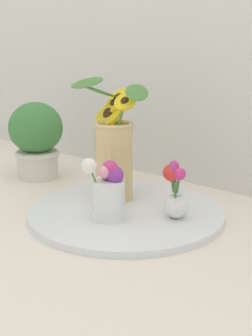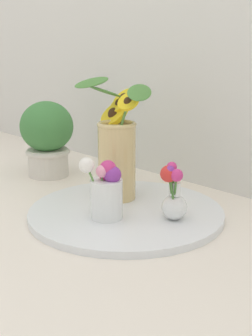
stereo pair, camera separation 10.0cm
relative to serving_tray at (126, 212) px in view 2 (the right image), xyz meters
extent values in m
plane|color=silver|center=(0.02, -0.10, -0.01)|extent=(6.00, 6.00, 0.00)
cylinder|color=silver|center=(0.00, 0.00, 0.00)|extent=(0.51, 0.51, 0.02)
cylinder|color=#D1B77A|center=(-0.08, 0.05, 0.11)|extent=(0.10, 0.10, 0.20)
torus|color=#D1B77A|center=(-0.08, 0.05, 0.22)|extent=(0.11, 0.11, 0.01)
cylinder|color=#568E42|center=(-0.10, 0.08, 0.16)|extent=(0.06, 0.06, 0.20)
cylinder|color=yellow|center=(-0.13, 0.10, 0.26)|extent=(0.08, 0.06, 0.07)
sphere|color=#382314|center=(-0.13, 0.10, 0.26)|extent=(0.03, 0.03, 0.03)
cylinder|color=#568E42|center=(-0.08, 0.05, 0.17)|extent=(0.04, 0.05, 0.21)
cylinder|color=yellow|center=(-0.06, 0.07, 0.28)|extent=(0.07, 0.05, 0.06)
sphere|color=#382314|center=(-0.06, 0.07, 0.28)|extent=(0.03, 0.03, 0.03)
cylinder|color=#568E42|center=(-0.11, 0.09, 0.17)|extent=(0.04, 0.06, 0.21)
cylinder|color=yellow|center=(-0.13, 0.12, 0.28)|extent=(0.08, 0.06, 0.06)
sphere|color=#382314|center=(-0.13, 0.12, 0.28)|extent=(0.03, 0.03, 0.03)
cylinder|color=#568E42|center=(-0.12, 0.07, 0.14)|extent=(0.04, 0.04, 0.17)
cylinder|color=yellow|center=(-0.14, 0.09, 0.23)|extent=(0.10, 0.07, 0.09)
sphere|color=#382314|center=(-0.14, 0.09, 0.23)|extent=(0.04, 0.04, 0.04)
ellipsoid|color=#477F38|center=(-0.16, 0.03, 0.32)|extent=(0.09, 0.14, 0.03)
ellipsoid|color=#477F38|center=(-0.15, 0.07, 0.30)|extent=(0.07, 0.11, 0.04)
ellipsoid|color=#477F38|center=(-0.03, 0.08, 0.30)|extent=(0.12, 0.15, 0.05)
cylinder|color=white|center=(0.01, -0.08, 0.06)|extent=(0.08, 0.08, 0.10)
cylinder|color=#568E42|center=(0.02, -0.08, 0.07)|extent=(0.01, 0.02, 0.10)
sphere|color=purple|center=(0.02, -0.07, 0.12)|extent=(0.04, 0.04, 0.04)
cylinder|color=#568E42|center=(0.02, -0.07, 0.08)|extent=(0.02, 0.01, 0.10)
sphere|color=#C6337A|center=(0.01, -0.07, 0.14)|extent=(0.04, 0.04, 0.04)
cylinder|color=#568E42|center=(0.01, -0.09, 0.08)|extent=(0.01, 0.01, 0.10)
sphere|color=pink|center=(0.01, -0.09, 0.13)|extent=(0.03, 0.03, 0.03)
cylinder|color=#568E42|center=(0.00, -0.07, 0.08)|extent=(0.01, 0.01, 0.07)
sphere|color=#C6337A|center=(0.00, -0.07, 0.12)|extent=(0.03, 0.03, 0.03)
cylinder|color=#568E42|center=(0.00, -0.10, 0.09)|extent=(0.03, 0.04, 0.12)
sphere|color=white|center=(-0.01, -0.12, 0.15)|extent=(0.04, 0.04, 0.04)
sphere|color=white|center=(0.13, 0.04, 0.04)|extent=(0.06, 0.06, 0.06)
cylinder|color=white|center=(0.13, 0.04, 0.09)|extent=(0.03, 0.03, 0.03)
cylinder|color=#427533|center=(0.14, 0.03, 0.09)|extent=(0.02, 0.02, 0.08)
sphere|color=#C6337A|center=(0.15, 0.02, 0.13)|extent=(0.03, 0.03, 0.03)
cylinder|color=#427533|center=(0.14, 0.02, 0.09)|extent=(0.01, 0.02, 0.10)
sphere|color=purple|center=(0.14, 0.01, 0.14)|extent=(0.03, 0.03, 0.03)
cylinder|color=#427533|center=(0.13, 0.03, 0.10)|extent=(0.01, 0.02, 0.10)
sphere|color=#C6337A|center=(0.13, 0.02, 0.15)|extent=(0.02, 0.02, 0.02)
cylinder|color=#427533|center=(0.13, 0.02, 0.08)|extent=(0.01, 0.02, 0.09)
sphere|color=red|center=(0.13, 0.01, 0.13)|extent=(0.04, 0.04, 0.04)
cylinder|color=#427533|center=(0.11, 0.05, 0.07)|extent=(0.02, 0.02, 0.07)
sphere|color=orange|center=(0.11, 0.06, 0.11)|extent=(0.04, 0.04, 0.04)
cylinder|color=beige|center=(-0.45, 0.08, 0.04)|extent=(0.13, 0.13, 0.09)
torus|color=beige|center=(-0.45, 0.08, 0.07)|extent=(0.15, 0.15, 0.02)
ellipsoid|color=#3D7A3D|center=(-0.45, 0.08, 0.16)|extent=(0.18, 0.18, 0.17)
camera|label=1|loc=(0.75, -0.87, 0.44)|focal=50.00mm
camera|label=2|loc=(0.82, -0.80, 0.44)|focal=50.00mm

